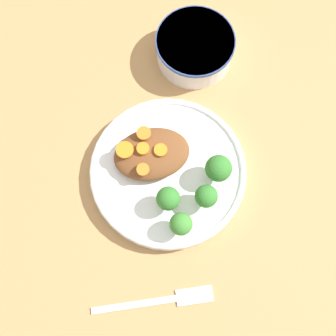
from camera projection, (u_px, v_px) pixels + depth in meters
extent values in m
plane|color=tan|center=(168.00, 174.00, 0.75)|extent=(4.00, 4.00, 0.00)
cylinder|color=white|center=(168.00, 173.00, 0.74)|extent=(0.25, 0.25, 0.02)
torus|color=white|center=(168.00, 171.00, 0.73)|extent=(0.25, 0.25, 0.01)
cylinder|color=silver|center=(195.00, 48.00, 0.79)|extent=(0.13, 0.13, 0.05)
cylinder|color=#2D478C|center=(196.00, 41.00, 0.77)|extent=(0.13, 0.13, 0.01)
cylinder|color=white|center=(195.00, 43.00, 0.77)|extent=(0.11, 0.11, 0.01)
ellipsoid|color=brown|center=(152.00, 154.00, 0.72)|extent=(0.12, 0.08, 0.03)
cylinder|color=#7FA85B|center=(217.00, 173.00, 0.72)|extent=(0.01, 0.01, 0.02)
sphere|color=#337A2D|center=(219.00, 168.00, 0.70)|extent=(0.04, 0.04, 0.04)
cylinder|color=#759E51|center=(168.00, 202.00, 0.71)|extent=(0.01, 0.01, 0.02)
sphere|color=#337A2D|center=(168.00, 199.00, 0.69)|extent=(0.04, 0.04, 0.04)
cylinder|color=#759E51|center=(205.00, 199.00, 0.71)|extent=(0.02, 0.02, 0.02)
sphere|color=#337A2D|center=(206.00, 196.00, 0.69)|extent=(0.03, 0.03, 0.03)
cylinder|color=#7FA85B|center=(179.00, 227.00, 0.70)|extent=(0.01, 0.01, 0.02)
sphere|color=#3D8433|center=(179.00, 224.00, 0.68)|extent=(0.03, 0.03, 0.03)
cylinder|color=orange|center=(161.00, 150.00, 0.71)|extent=(0.02, 0.02, 0.00)
cylinder|color=orange|center=(143.00, 149.00, 0.71)|extent=(0.02, 0.02, 0.01)
cylinder|color=orange|center=(125.00, 150.00, 0.71)|extent=(0.03, 0.03, 0.00)
cylinder|color=orange|center=(142.00, 167.00, 0.70)|extent=(0.02, 0.02, 0.01)
cylinder|color=orange|center=(144.00, 133.00, 0.72)|extent=(0.02, 0.02, 0.01)
cube|color=silver|center=(134.00, 305.00, 0.69)|extent=(0.13, 0.02, 0.01)
cube|color=silver|center=(194.00, 296.00, 0.70)|extent=(0.06, 0.03, 0.01)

